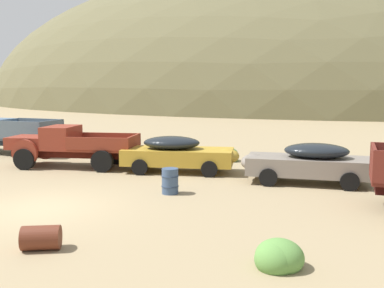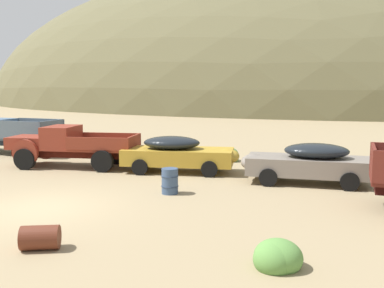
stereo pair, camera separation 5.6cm
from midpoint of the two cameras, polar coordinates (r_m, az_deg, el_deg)
ground_plane at (r=14.62m, az=-18.90°, el=-7.81°), size 300.00×300.00×0.00m
hill_center at (r=84.33m, az=8.55°, el=4.93°), size 116.36×67.31×48.59m
truck_chalk_blue at (r=27.01m, az=-23.29°, el=1.09°), size 6.52×2.74×1.91m
truck_rust_red at (r=21.42m, az=-15.95°, el=-0.16°), size 6.20×3.65×1.89m
car_mustard at (r=19.35m, az=-1.28°, el=-1.22°), size 5.29×3.19×1.57m
car_primer_gray at (r=17.70m, az=14.30°, el=-2.28°), size 5.16×2.72×1.57m
oil_drum_spare at (r=15.61m, az=-2.75°, el=-4.74°), size 0.61×0.61×0.89m
oil_drum_tipped at (r=11.06m, az=-18.68°, el=-11.25°), size 1.03×0.94×0.57m
bush_front_left at (r=22.31m, az=5.01°, el=-1.58°), size 0.92×0.93×0.90m
bush_near_barrel at (r=9.71m, az=10.90°, el=-14.14°), size 1.03×1.00×0.78m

